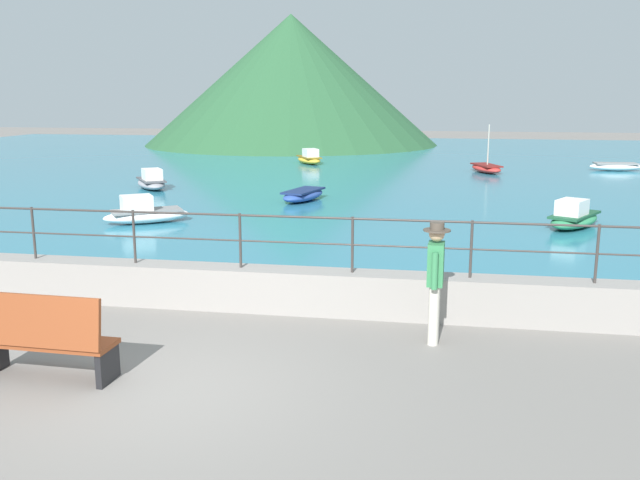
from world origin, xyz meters
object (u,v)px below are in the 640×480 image
(bench_main, at_px, (43,337))
(boat_5, at_px, (486,168))
(boat_3, at_px, (574,217))
(boat_2, at_px, (151,182))
(boat_0, at_px, (303,195))
(boat_6, at_px, (615,166))
(boat_4, at_px, (145,213))
(boat_1, at_px, (309,158))
(person_walking, at_px, (435,276))

(bench_main, distance_m, boat_5, 24.97)
(boat_3, height_order, boat_5, boat_5)
(boat_2, bearing_deg, boat_0, -16.92)
(boat_2, distance_m, boat_6, 20.59)
(boat_0, xyz_separation_m, boat_5, (6.41, 9.47, 0.01))
(boat_5, relative_size, boat_6, 1.05)
(boat_3, xyz_separation_m, boat_4, (-11.34, -1.31, 0.00))
(boat_4, bearing_deg, boat_1, 85.27)
(boat_0, height_order, boat_1, boat_1)
(boat_3, height_order, boat_6, boat_3)
(boat_2, relative_size, boat_6, 1.02)
(person_walking, relative_size, boat_5, 0.71)
(bench_main, relative_size, boat_1, 0.70)
(person_walking, distance_m, boat_5, 21.98)
(boat_1, bearing_deg, boat_0, -80.15)
(boat_2, xyz_separation_m, boat_6, (18.32, 9.40, -0.07))
(boat_0, bearing_deg, person_walking, -70.60)
(boat_0, relative_size, boat_6, 1.04)
(boat_1, distance_m, boat_6, 14.36)
(boat_1, relative_size, boat_6, 1.04)
(person_walking, bearing_deg, boat_5, 84.68)
(boat_1, height_order, boat_2, same)
(bench_main, xyz_separation_m, boat_3, (8.24, 11.27, -0.23))
(boat_4, bearing_deg, boat_0, 53.11)
(boat_0, height_order, boat_4, boat_4)
(boat_0, height_order, boat_5, boat_5)
(boat_2, bearing_deg, boat_4, -68.02)
(boat_1, distance_m, boat_5, 8.87)
(boat_3, xyz_separation_m, boat_6, (4.37, 14.55, -0.07))
(boat_5, bearing_deg, boat_0, -124.10)
(boat_4, height_order, boat_6, boat_4)
(boat_3, bearing_deg, boat_2, 159.74)
(person_walking, height_order, boat_1, person_walking)
(boat_4, bearing_deg, boat_3, 6.60)
(boat_2, distance_m, boat_5, 14.62)
(boat_4, distance_m, boat_5, 17.19)
(boat_5, bearing_deg, boat_6, 16.94)
(boat_0, height_order, boat_6, same)
(boat_2, bearing_deg, boat_6, 27.16)
(boat_5, bearing_deg, boat_1, 163.31)
(boat_0, xyz_separation_m, boat_1, (-2.09, 12.01, 0.07))
(boat_3, bearing_deg, boat_1, 123.05)
(boat_0, distance_m, boat_4, 5.77)
(bench_main, height_order, boat_5, boat_5)
(boat_5, distance_m, boat_6, 6.11)
(boat_2, height_order, boat_4, same)
(bench_main, height_order, person_walking, person_walking)
(person_walking, relative_size, boat_6, 0.74)
(bench_main, xyz_separation_m, boat_6, (12.61, 25.82, -0.30))
(boat_3, distance_m, boat_5, 12.85)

